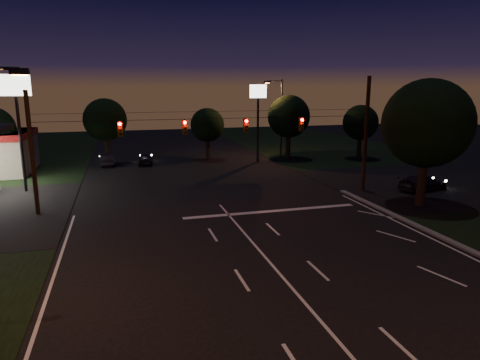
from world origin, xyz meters
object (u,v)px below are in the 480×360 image
object	(u,v)px
utility_pole_right	(362,191)
car_oncoming_a	(145,159)
tree_right_near	(426,124)
car_cross	(423,183)
car_oncoming_b	(107,159)

from	to	relation	value
utility_pole_right	car_oncoming_a	world-z (taller)	utility_pole_right
tree_right_near	car_oncoming_a	bearing A→B (deg)	129.11
car_oncoming_a	car_cross	world-z (taller)	car_cross
car_oncoming_a	car_oncoming_b	xyz separation A→B (m)	(-3.97, 0.53, 0.03)
car_oncoming_b	car_cross	distance (m)	30.93
car_cross	car_oncoming_b	bearing A→B (deg)	40.15
car_oncoming_a	car_oncoming_b	bearing A→B (deg)	-1.73
tree_right_near	car_cross	xyz separation A→B (m)	(3.12, 3.54, -5.04)
car_oncoming_a	car_cross	distance (m)	27.51
car_oncoming_b	car_cross	world-z (taller)	car_oncoming_b
utility_pole_right	car_cross	bearing A→B (deg)	-15.54
car_oncoming_a	car_oncoming_b	distance (m)	4.01
utility_pole_right	car_oncoming_b	world-z (taller)	utility_pole_right
car_oncoming_b	utility_pole_right	bearing A→B (deg)	135.48
car_oncoming_a	utility_pole_right	bearing A→B (deg)	139.58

